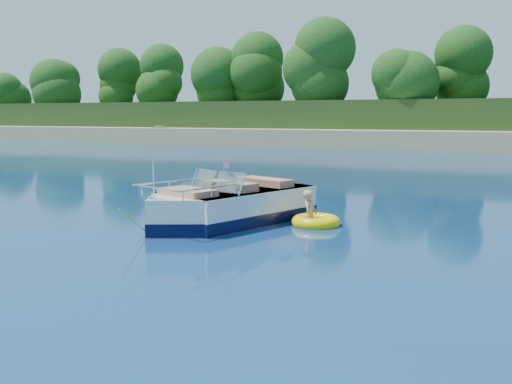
% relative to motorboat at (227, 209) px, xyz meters
% --- Properties ---
extents(ground, '(160.00, 160.00, 0.00)m').
position_rel_motorboat_xyz_m(ground, '(3.21, -2.05, -0.38)').
color(ground, '#0A1848').
rests_on(ground, ground).
extents(shoreline, '(170.00, 59.00, 6.00)m').
position_rel_motorboat_xyz_m(shoreline, '(3.21, 61.72, 0.60)').
color(shoreline, '#938155').
rests_on(shoreline, ground).
extents(treeline, '(150.00, 7.12, 8.19)m').
position_rel_motorboat_xyz_m(treeline, '(3.25, 38.96, 5.17)').
color(treeline, black).
rests_on(treeline, ground).
extents(motorboat, '(3.29, 5.57, 1.94)m').
position_rel_motorboat_xyz_m(motorboat, '(0.00, 0.00, 0.00)').
color(motorboat, silver).
rests_on(motorboat, ground).
extents(tow_tube, '(1.58, 1.58, 0.32)m').
position_rel_motorboat_xyz_m(tow_tube, '(2.13, 0.71, -0.29)').
color(tow_tube, '#FFDB03').
rests_on(tow_tube, ground).
extents(boy, '(0.38, 0.75, 1.43)m').
position_rel_motorboat_xyz_m(boy, '(1.99, 0.66, -0.38)').
color(boy, tan).
rests_on(boy, ground).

